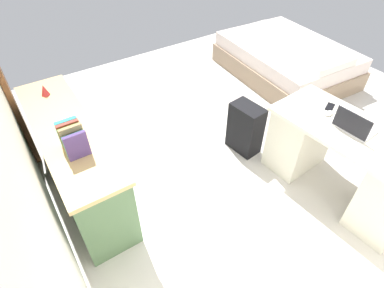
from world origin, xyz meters
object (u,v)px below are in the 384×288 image
suitcase_black (245,128)px  cell_phone_by_mouse (330,107)px  computer_mouse (329,113)px  figurine_small (44,90)px  credenza (76,159)px  bed (286,60)px  desk (343,161)px  laptop (354,126)px

suitcase_black → cell_phone_by_mouse: (-0.60, -0.47, 0.46)m
computer_mouse → figurine_small: bearing=47.2°
cell_phone_by_mouse → credenza: bearing=40.6°
bed → cell_phone_by_mouse: (-1.55, 1.17, 0.51)m
desk → computer_mouse: 0.48m
credenza → bed: 3.40m
desk → credenza: credenza is taller
desk → figurine_small: size_ratio=13.46×
suitcase_black → laptop: laptop is taller
credenza → computer_mouse: bearing=-117.8°
laptop → computer_mouse: laptop is taller
bed → computer_mouse: bearing=141.7°
credenza → suitcase_black: bearing=-104.2°
desk → cell_phone_by_mouse: size_ratio=10.89×
laptop → cell_phone_by_mouse: (0.33, -0.13, -0.04)m
bed → laptop: 2.35m
figurine_small → credenza: bearing=-179.9°
computer_mouse → cell_phone_by_mouse: computer_mouse is taller
credenza → laptop: 2.50m
bed → laptop: size_ratio=6.13×
computer_mouse → cell_phone_by_mouse: 0.13m
desk → figurine_small: (1.99, 2.08, 0.45)m
credenza → suitcase_black: size_ratio=3.10×
credenza → bed: credenza is taller
suitcase_black → cell_phone_by_mouse: cell_phone_by_mouse is taller
credenza → cell_phone_by_mouse: (-1.03, -2.19, 0.36)m
bed → suitcase_black: bearing=120.2°
credenza → bed: (0.52, -3.36, -0.15)m
suitcase_black → computer_mouse: computer_mouse is taller
credenza → computer_mouse: 2.39m
laptop → computer_mouse: (0.26, -0.02, -0.03)m
bed → cell_phone_by_mouse: 2.00m
credenza → bed: bearing=-81.3°
bed → figurine_small: (0.08, 3.36, 0.60)m
bed → desk: bearing=146.2°
laptop → computer_mouse: size_ratio=3.24×
desk → cell_phone_by_mouse: bearing=-16.6°
suitcase_black → laptop: bearing=-166.4°
credenza → figurine_small: 0.74m
figurine_small → desk: bearing=-133.7°
laptop → computer_mouse: bearing=-5.2°
credenza → cell_phone_by_mouse: 2.45m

